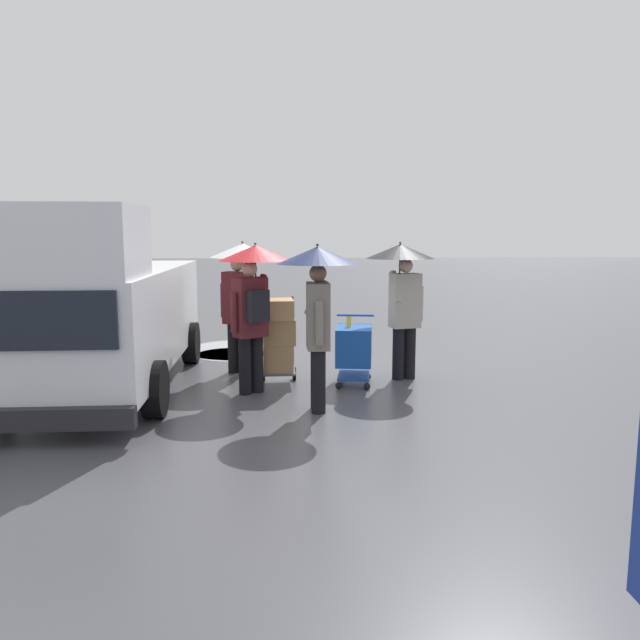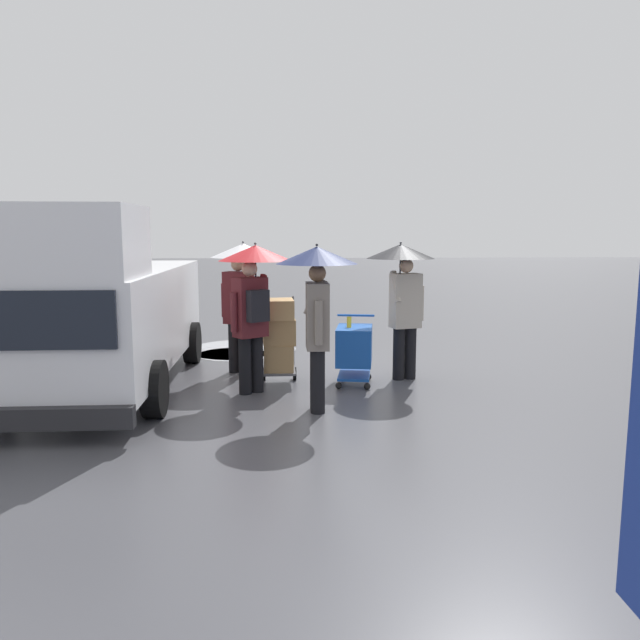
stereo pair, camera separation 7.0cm
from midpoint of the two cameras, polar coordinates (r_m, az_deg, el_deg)
The scene contains 11 objects.
ground_plane at distance 10.08m, azimuth 1.45°, elevation -4.94°, with size 90.00×90.00×0.00m, color #4C4C51.
slush_patch_near_cluster at distance 12.16m, azimuth -7.16°, elevation -2.70°, with size 2.15×2.15×0.01m, color #999BA0.
slush_patch_under_van at distance 11.25m, azimuth -23.51°, elevation -4.22°, with size 1.93×1.93×0.01m, color silver.
slush_patch_far_side at distance 11.69m, azimuth -8.06°, elevation -3.17°, with size 1.31×1.31×0.01m, color #ADAFB5.
cargo_van_parked_right at distance 9.28m, azimuth -19.42°, elevation 0.85°, with size 2.22×5.35×2.60m.
shopping_cart_vendor at distance 9.23m, azimuth 3.43°, elevation -2.56°, with size 0.67×0.90×1.04m.
hand_dolly_boxes at distance 9.18m, azimuth -3.61°, elevation -1.54°, with size 0.53×0.71×1.32m.
pedestrian_pink_side at distance 8.66m, azimuth -6.00°, elevation 3.38°, with size 1.04×1.04×2.15m.
pedestrian_black_side at distance 7.75m, azimuth -0.01°, elevation 2.98°, with size 1.04×1.04×2.15m.
pedestrian_white_side at distance 9.90m, azimuth -7.15°, elevation 4.05°, with size 1.04×1.04×2.15m.
pedestrian_far_side at distance 9.49m, azimuth 7.92°, elevation 3.86°, with size 1.04×1.04×2.15m.
Camera 2 is at (0.76, 9.78, 2.29)m, focal length 34.34 mm.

